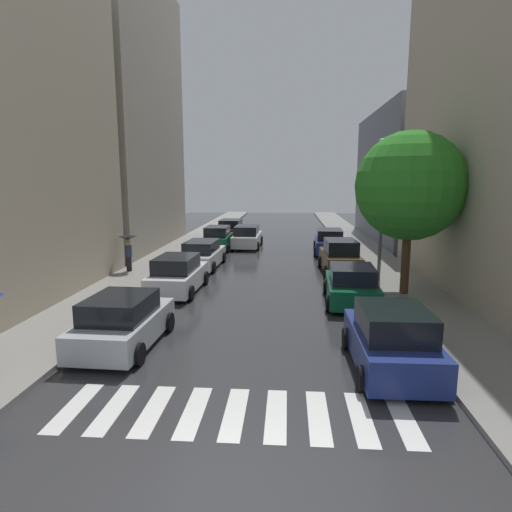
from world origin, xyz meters
name	(u,v)px	position (x,y,z in m)	size (l,w,h in m)	color
ground_plane	(272,252)	(0.00, 24.00, -0.02)	(28.00, 72.00, 0.04)	#303032
sidewalk_left	(180,250)	(-6.50, 24.00, 0.07)	(3.00, 72.00, 0.15)	gray
sidewalk_right	(366,252)	(6.50, 24.00, 0.07)	(3.00, 72.00, 0.15)	gray
crosswalk_stripes	(235,413)	(0.00, 2.49, 0.01)	(7.65, 2.20, 0.01)	silver
building_left_mid	(118,114)	(-11.00, 25.23, 9.54)	(6.00, 13.90, 19.08)	#9E9384
building_right_mid	(410,177)	(11.00, 30.87, 5.20)	(6.00, 16.72, 10.41)	slate
parked_car_left_nearest	(123,322)	(-3.83, 6.11, 0.76)	(2.26, 4.21, 1.61)	#B2B7BF
parked_car_left_second	(178,275)	(-3.81, 12.66, 0.78)	(2.16, 4.42, 1.66)	silver
parked_car_left_third	(202,255)	(-3.78, 18.24, 0.74)	(2.20, 4.80, 1.57)	silver
parked_car_left_fourth	(218,239)	(-3.94, 24.81, 0.79)	(1.99, 4.39, 1.69)	#0C4C2D
parked_car_left_fifth	(231,230)	(-3.72, 30.65, 0.78)	(2.24, 4.64, 1.66)	maroon
parked_car_right_nearest	(392,341)	(3.87, 5.00, 0.81)	(2.17, 4.08, 1.74)	navy
parked_car_right_second	(352,286)	(3.72, 11.36, 0.74)	(2.29, 4.10, 1.57)	#0C4C2D
parked_car_right_third	(340,257)	(3.95, 17.37, 0.84)	(2.14, 4.30, 1.82)	brown
parked_car_right_fourth	(329,242)	(3.95, 23.80, 0.78)	(2.24, 4.71, 1.66)	navy
car_midroad	(247,237)	(-1.92, 26.02, 0.76)	(2.15, 4.68, 1.63)	silver
pedestrian_near_tree	(128,246)	(-7.37, 16.25, 1.51)	(0.97, 0.97, 1.88)	black
street_tree_right	(410,186)	(6.16, 12.63, 4.72)	(4.55, 4.55, 6.86)	#513823
lamp_post_right	(382,200)	(5.55, 15.02, 4.05)	(0.60, 0.28, 6.74)	#595B60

